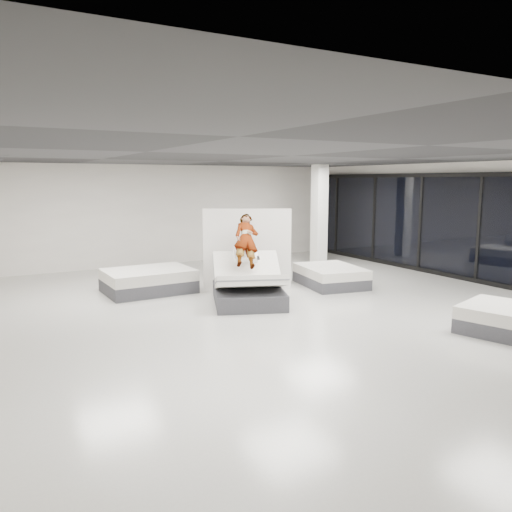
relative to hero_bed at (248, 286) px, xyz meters
name	(u,v)px	position (x,y,z in m)	size (l,w,h in m)	color
room	(291,235)	(0.48, -1.00, 1.22)	(14.00, 14.04, 3.20)	beige
hero_bed	(248,286)	(0.00, 0.00, 0.00)	(2.10, 2.38, 1.19)	#3A3A3F
person	(247,248)	(0.11, 0.29, 0.82)	(0.57, 0.38, 1.58)	slate
remote	(258,258)	(0.19, -0.12, 0.64)	(0.05, 0.14, 0.03)	black
divider_panel	(247,249)	(0.73, 1.42, 0.63)	(2.21, 0.10, 2.01)	silver
flat_bed_right_far	(330,276)	(2.74, 0.59, -0.13)	(1.67, 2.04, 0.50)	#3A3A3F
flat_bed_left_far	(148,281)	(-1.61, 2.16, -0.10)	(2.09, 1.60, 0.56)	#3A3A3F
column	(319,215)	(4.48, 3.50, 1.22)	(0.40, 0.40, 3.20)	white
storefront_glazing	(479,229)	(6.38, -1.00, 1.07)	(0.12, 13.40, 2.92)	#1F2334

